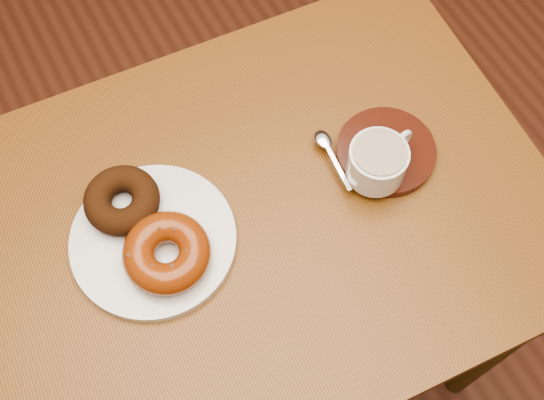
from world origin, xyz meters
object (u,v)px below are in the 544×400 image
donut_plate (153,240)px  coffee_cup (378,161)px  saucer (386,151)px  cafe_table (261,245)px

donut_plate → coffee_cup: (0.33, -0.06, 0.04)m
donut_plate → coffee_cup: 0.33m
donut_plate → saucer: bearing=-5.4°
cafe_table → saucer: (0.21, -0.00, 0.13)m
cafe_table → donut_plate: bearing=172.8°
cafe_table → coffee_cup: coffee_cup is taller
donut_plate → saucer: saucer is taller
cafe_table → saucer: size_ratio=6.00×
saucer → cafe_table: bearing=178.7°
cafe_table → coffee_cup: 0.25m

